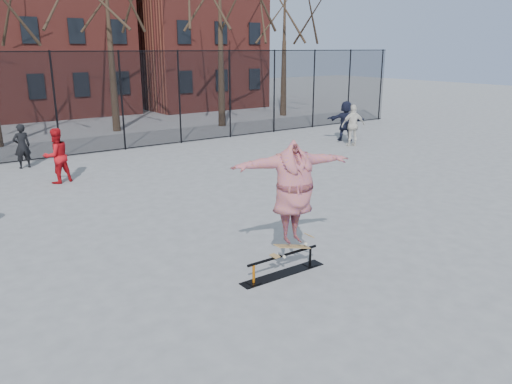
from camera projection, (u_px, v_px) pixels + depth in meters
ground at (312, 261)px, 9.95m from camera, size 100.00×100.00×0.00m
skate_rail at (283, 266)px, 9.33m from camera, size 1.82×0.28×0.40m
skateboard at (292, 249)px, 9.37m from camera, size 0.84×0.20×0.10m
skater at (293, 198)px, 9.09m from camera, size 2.43×1.15×1.91m
bystander_black at (22, 146)px, 17.40m from camera, size 0.61×0.43×1.57m
bystander_red at (57, 156)px, 15.47m from camera, size 0.98×0.85×1.72m
bystander_white at (353, 125)px, 21.32m from camera, size 1.13×0.81×1.78m
bystander_navy at (346, 121)px, 22.58m from camera, size 1.59×1.52×1.80m
fence at (92, 102)px, 19.53m from camera, size 34.03×0.07×4.00m
rowhouses at (26, 12)px, 28.98m from camera, size 29.00×7.00×13.00m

